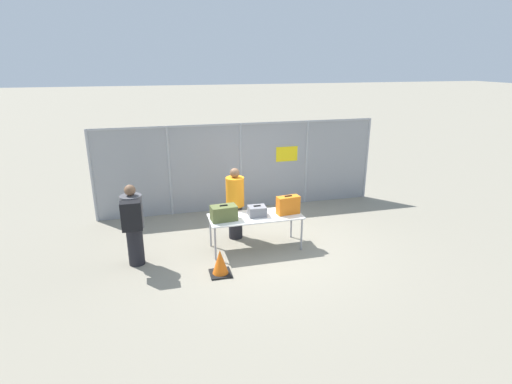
{
  "coord_description": "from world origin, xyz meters",
  "views": [
    {
      "loc": [
        -2.18,
        -7.55,
        3.81
      ],
      "look_at": [
        -0.07,
        0.52,
        1.05
      ],
      "focal_mm": 28.0,
      "sensor_mm": 36.0,
      "label": 1
    }
  ],
  "objects_px": {
    "security_worker_near": "(235,203)",
    "traffic_cone": "(220,263)",
    "suitcase_orange": "(288,205)",
    "traveler_hooded": "(133,223)",
    "inspection_table": "(256,218)",
    "suitcase_grey": "(257,211)",
    "utility_trailer": "(263,175)",
    "suitcase_olive": "(224,213)"
  },
  "relations": [
    {
      "from": "utility_trailer",
      "to": "suitcase_grey",
      "type": "bearing_deg",
      "value": -107.42
    },
    {
      "from": "traveler_hooded",
      "to": "utility_trailer",
      "type": "distance_m",
      "value": 5.55
    },
    {
      "from": "traveler_hooded",
      "to": "traffic_cone",
      "type": "relative_size",
      "value": 3.29
    },
    {
      "from": "security_worker_near",
      "to": "suitcase_grey",
      "type": "bearing_deg",
      "value": 125.09
    },
    {
      "from": "suitcase_grey",
      "to": "suitcase_orange",
      "type": "relative_size",
      "value": 0.74
    },
    {
      "from": "inspection_table",
      "to": "suitcase_orange",
      "type": "height_order",
      "value": "suitcase_orange"
    },
    {
      "from": "suitcase_olive",
      "to": "security_worker_near",
      "type": "bearing_deg",
      "value": 61.34
    },
    {
      "from": "suitcase_grey",
      "to": "traffic_cone",
      "type": "distance_m",
      "value": 1.45
    },
    {
      "from": "suitcase_orange",
      "to": "utility_trailer",
      "type": "distance_m",
      "value": 4.08
    },
    {
      "from": "suitcase_grey",
      "to": "suitcase_orange",
      "type": "bearing_deg",
      "value": -4.26
    },
    {
      "from": "suitcase_grey",
      "to": "traffic_cone",
      "type": "bearing_deg",
      "value": -136.21
    },
    {
      "from": "suitcase_orange",
      "to": "traveler_hooded",
      "type": "distance_m",
      "value": 3.13
    },
    {
      "from": "traveler_hooded",
      "to": "traffic_cone",
      "type": "xyz_separation_m",
      "value": [
        1.52,
        -0.76,
        -0.67
      ]
    },
    {
      "from": "traffic_cone",
      "to": "security_worker_near",
      "type": "bearing_deg",
      "value": 68.17
    },
    {
      "from": "security_worker_near",
      "to": "utility_trailer",
      "type": "relative_size",
      "value": 0.43
    },
    {
      "from": "suitcase_olive",
      "to": "traveler_hooded",
      "type": "bearing_deg",
      "value": -177.25
    },
    {
      "from": "suitcase_orange",
      "to": "security_worker_near",
      "type": "bearing_deg",
      "value": 145.76
    },
    {
      "from": "suitcase_olive",
      "to": "traffic_cone",
      "type": "distance_m",
      "value": 1.1
    },
    {
      "from": "inspection_table",
      "to": "suitcase_grey",
      "type": "distance_m",
      "value": 0.16
    },
    {
      "from": "utility_trailer",
      "to": "traveler_hooded",
      "type": "bearing_deg",
      "value": -132.07
    },
    {
      "from": "traveler_hooded",
      "to": "security_worker_near",
      "type": "relative_size",
      "value": 1.01
    },
    {
      "from": "inspection_table",
      "to": "security_worker_near",
      "type": "bearing_deg",
      "value": 115.56
    },
    {
      "from": "inspection_table",
      "to": "traveler_hooded",
      "type": "xyz_separation_m",
      "value": [
        -2.43,
        -0.14,
        0.21
      ]
    },
    {
      "from": "traffic_cone",
      "to": "suitcase_grey",
      "type": "bearing_deg",
      "value": 43.79
    },
    {
      "from": "security_worker_near",
      "to": "utility_trailer",
      "type": "distance_m",
      "value": 3.71
    },
    {
      "from": "inspection_table",
      "to": "suitcase_grey",
      "type": "relative_size",
      "value": 5.24
    },
    {
      "from": "inspection_table",
      "to": "traffic_cone",
      "type": "relative_size",
      "value": 3.92
    },
    {
      "from": "suitcase_orange",
      "to": "utility_trailer",
      "type": "bearing_deg",
      "value": 81.74
    },
    {
      "from": "traveler_hooded",
      "to": "suitcase_grey",
      "type": "bearing_deg",
      "value": 11.69
    },
    {
      "from": "suitcase_grey",
      "to": "utility_trailer",
      "type": "relative_size",
      "value": 0.1
    },
    {
      "from": "suitcase_orange",
      "to": "inspection_table",
      "type": "bearing_deg",
      "value": 176.11
    },
    {
      "from": "inspection_table",
      "to": "suitcase_grey",
      "type": "xyz_separation_m",
      "value": [
        0.03,
        0.0,
        0.16
      ]
    },
    {
      "from": "security_worker_near",
      "to": "traffic_cone",
      "type": "bearing_deg",
      "value": 75.31
    },
    {
      "from": "inspection_table",
      "to": "traffic_cone",
      "type": "distance_m",
      "value": 1.37
    },
    {
      "from": "security_worker_near",
      "to": "traffic_cone",
      "type": "distance_m",
      "value": 1.76
    },
    {
      "from": "suitcase_olive",
      "to": "traffic_cone",
      "type": "bearing_deg",
      "value": -105.72
    },
    {
      "from": "suitcase_orange",
      "to": "traffic_cone",
      "type": "distance_m",
      "value": 1.95
    },
    {
      "from": "suitcase_olive",
      "to": "inspection_table",
      "type": "bearing_deg",
      "value": 5.08
    },
    {
      "from": "suitcase_orange",
      "to": "suitcase_olive",
      "type": "bearing_deg",
      "value": -179.45
    },
    {
      "from": "security_worker_near",
      "to": "utility_trailer",
      "type": "xyz_separation_m",
      "value": [
        1.58,
        3.33,
        -0.41
      ]
    },
    {
      "from": "suitcase_orange",
      "to": "traveler_hooded",
      "type": "xyz_separation_m",
      "value": [
        -3.12,
        -0.1,
        -0.03
      ]
    },
    {
      "from": "suitcase_orange",
      "to": "security_worker_near",
      "type": "xyz_separation_m",
      "value": [
        -0.99,
        0.68,
        -0.09
      ]
    }
  ]
}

